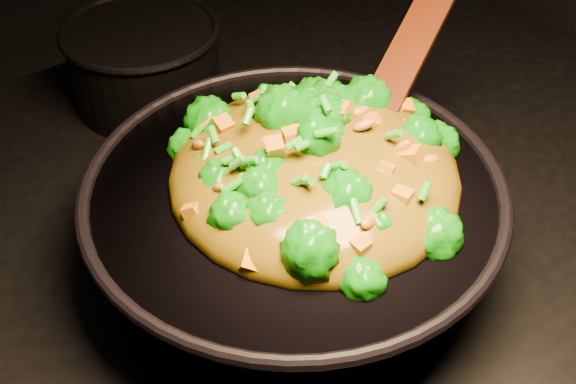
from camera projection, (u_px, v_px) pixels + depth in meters
wok at (293, 228)px, 0.78m from camera, size 0.47×0.47×0.12m
stir_fry at (316, 140)px, 0.71m from camera, size 0.35×0.35×0.10m
spatula at (389, 89)px, 0.79m from camera, size 0.26×0.15×0.11m
back_pot at (145, 64)px, 1.02m from camera, size 0.25×0.25×0.12m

